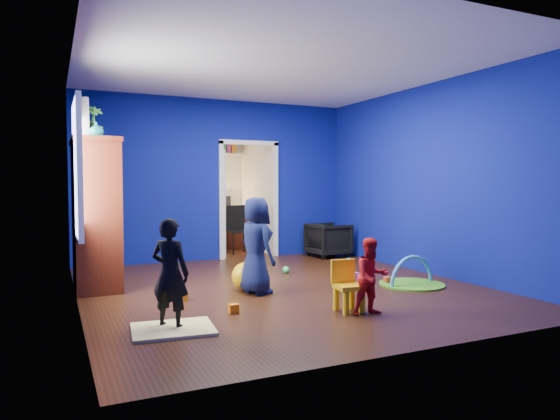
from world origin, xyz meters
name	(u,v)px	position (x,y,z in m)	size (l,w,h in m)	color
floor	(281,288)	(0.00, 0.00, 0.00)	(5.00, 5.50, 0.01)	black
ceiling	(281,66)	(0.00, 0.00, 2.90)	(5.00, 5.50, 0.01)	white
wall_back	(218,180)	(0.00, 2.75, 1.45)	(5.00, 0.02, 2.90)	navy
wall_front	(423,175)	(0.00, -2.75, 1.45)	(5.00, 0.02, 2.90)	navy
wall_left	(75,177)	(-2.50, 0.00, 1.45)	(0.02, 5.50, 2.90)	navy
wall_right	(430,179)	(2.50, 0.00, 1.45)	(0.02, 5.50, 2.90)	navy
alcove	(233,190)	(0.60, 3.62, 1.25)	(1.00, 1.75, 2.50)	silver
armchair	(328,240)	(2.00, 2.20, 0.32)	(0.68, 0.70, 0.64)	black
child_black	(170,273)	(-1.73, -1.24, 0.53)	(0.38, 0.25, 1.06)	black
child_navy	(256,245)	(-0.42, -0.18, 0.61)	(0.59, 0.39, 1.22)	#10123C
toddler_red	(372,276)	(0.30, -1.63, 0.41)	(0.39, 0.31, 0.81)	red
vase	(96,130)	(-2.22, 0.70, 2.05)	(0.18, 0.18, 0.19)	#0B5B5F
potted_plant	(93,123)	(-2.22, 1.22, 2.20)	(0.26, 0.26, 0.47)	#378831
tv_armoire	(96,214)	(-2.22, 1.00, 0.98)	(0.58, 1.14, 1.96)	#391109
crt_tv	(99,211)	(-2.18, 1.00, 1.02)	(0.46, 0.70, 0.54)	silver
yellow_blanket	(173,329)	(-1.73, -1.34, 0.01)	(0.75, 0.60, 0.03)	#F2E07A
hopper_ball	(245,276)	(-0.47, 0.07, 0.18)	(0.36, 0.36, 0.36)	yellow
kid_chair	(349,289)	(0.15, -1.43, 0.25)	(0.28, 0.28, 0.50)	yellow
play_mat	(412,284)	(1.69, -0.59, 0.01)	(0.87, 0.87, 0.02)	green
toy_arch	(412,284)	(1.69, -0.59, 0.02)	(0.78, 0.78, 0.05)	#3F8CD8
window_left	(75,169)	(-2.48, 0.35, 1.55)	(0.03, 0.95, 1.55)	white
curtain	(84,194)	(-2.37, 0.90, 1.25)	(0.14, 0.42, 2.40)	slate
doorway	(249,201)	(0.60, 2.75, 1.05)	(1.16, 0.10, 2.10)	white
study_desk	(223,231)	(0.60, 4.26, 0.38)	(0.88, 0.44, 0.75)	#3D140A
desk_monitor	(222,204)	(0.60, 4.38, 0.95)	(0.40, 0.05, 0.32)	black
desk_lamp	(210,205)	(0.32, 4.32, 0.93)	(0.14, 0.14, 0.14)	#FFD88C
folding_chair	(239,230)	(0.60, 3.30, 0.46)	(0.40, 0.40, 0.92)	black
book_shelf	(221,154)	(0.60, 4.37, 2.02)	(0.88, 0.24, 0.04)	white
toy_0	(388,280)	(1.43, -0.40, 0.05)	(0.10, 0.08, 0.10)	#DE4E25
toy_1	(349,261)	(1.88, 1.29, 0.06)	(0.11, 0.11, 0.11)	#28AFE5
toy_2	(234,309)	(-1.01, -0.98, 0.05)	(0.10, 0.08, 0.10)	orange
toy_3	(286,270)	(0.52, 0.95, 0.06)	(0.11, 0.11, 0.11)	green
toy_4	(355,276)	(1.21, 0.07, 0.05)	(0.10, 0.08, 0.10)	#C94BC9
toy_5	(183,296)	(-1.36, -0.18, 0.05)	(0.10, 0.08, 0.10)	orange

